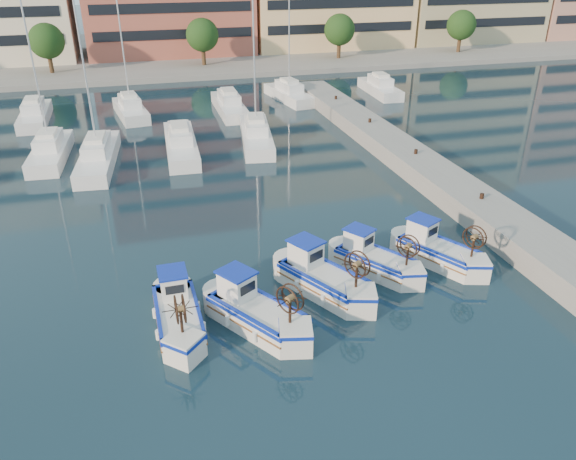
# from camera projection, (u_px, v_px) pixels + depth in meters

# --- Properties ---
(ground) EXTENTS (300.00, 300.00, 0.00)m
(ground) POSITION_uv_depth(u_px,v_px,m) (290.00, 311.00, 24.04)
(ground) COLOR #18303F
(ground) RESTS_ON ground
(quay) EXTENTS (3.00, 60.00, 1.20)m
(quay) POSITION_uv_depth(u_px,v_px,m) (461.00, 195.00, 33.78)
(quay) COLOR gray
(quay) RESTS_ON ground
(yacht_marina) EXTENTS (40.31, 23.40, 11.50)m
(yacht_marina) POSITION_uv_depth(u_px,v_px,m) (171.00, 125.00, 47.14)
(yacht_marina) COLOR white
(yacht_marina) RESTS_ON ground
(fishing_boat_a) EXTENTS (1.79, 4.27, 2.65)m
(fishing_boat_a) POSITION_uv_depth(u_px,v_px,m) (178.00, 312.00, 22.71)
(fishing_boat_a) COLOR silver
(fishing_boat_a) RESTS_ON ground
(fishing_boat_b) EXTENTS (3.79, 4.57, 2.78)m
(fishing_boat_b) POSITION_uv_depth(u_px,v_px,m) (255.00, 311.00, 22.76)
(fishing_boat_b) COLOR silver
(fishing_boat_b) RESTS_ON ground
(fishing_boat_c) EXTENTS (3.64, 4.64, 2.81)m
(fishing_boat_c) POSITION_uv_depth(u_px,v_px,m) (322.00, 277.00, 25.07)
(fishing_boat_c) COLOR silver
(fishing_boat_c) RESTS_ON ground
(fishing_boat_d) EXTENTS (3.46, 4.10, 2.51)m
(fishing_boat_d) POSITION_uv_depth(u_px,v_px,m) (374.00, 259.00, 26.68)
(fishing_boat_d) COLOR silver
(fishing_boat_d) RESTS_ON ground
(fishing_boat_e) EXTENTS (3.37, 4.32, 2.61)m
(fishing_boat_e) POSITION_uv_depth(u_px,v_px,m) (437.00, 249.00, 27.44)
(fishing_boat_e) COLOR silver
(fishing_boat_e) RESTS_ON ground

